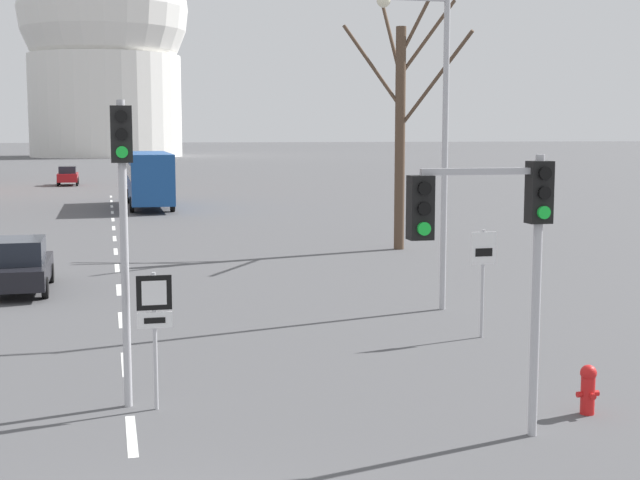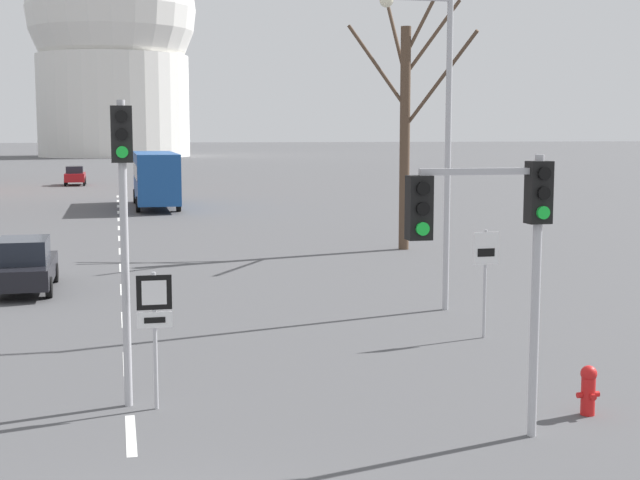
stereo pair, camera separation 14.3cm
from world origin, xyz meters
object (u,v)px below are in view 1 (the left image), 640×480
(route_sign_post, at_px, (155,317))
(speed_limit_sign, at_px, (483,265))
(sedan_near_left, at_px, (68,176))
(street_lamp_right, at_px, (433,121))
(traffic_signal_centre_tall, at_px, (123,196))
(traffic_signal_near_right, at_px, (497,226))
(sedan_near_right, at_px, (157,175))
(sedan_mid_centre, at_px, (20,265))
(fire_hydrant, at_px, (588,388))
(city_bus, at_px, (149,175))

(route_sign_post, bearing_deg, speed_limit_sign, 25.98)
(speed_limit_sign, xyz_separation_m, sedan_near_left, (-11.86, 64.29, -0.84))
(speed_limit_sign, distance_m, street_lamp_right, 4.74)
(traffic_signal_centre_tall, height_order, traffic_signal_near_right, traffic_signal_centre_tall)
(sedan_near_right, bearing_deg, sedan_mid_centre, -97.32)
(speed_limit_sign, xyz_separation_m, street_lamp_right, (-0.03, 3.35, 3.36))
(route_sign_post, bearing_deg, sedan_near_right, 86.80)
(traffic_signal_near_right, xyz_separation_m, route_sign_post, (-5.04, 2.73, -1.73))
(traffic_signal_centre_tall, xyz_separation_m, sedan_near_left, (-3.67, 67.75, -2.83))
(sedan_near_right, bearing_deg, traffic_signal_near_right, -89.03)
(traffic_signal_centre_tall, distance_m, route_sign_post, 2.14)
(sedan_near_left, relative_size, sedan_mid_centre, 0.94)
(traffic_signal_near_right, bearing_deg, traffic_signal_centre_tall, 151.14)
(fire_hydrant, bearing_deg, sedan_near_right, 92.69)
(fire_hydrant, bearing_deg, sedan_near_left, 99.16)
(sedan_near_left, height_order, sedan_near_right, sedan_near_left)
(traffic_signal_centre_tall, bearing_deg, city_bus, 86.78)
(speed_limit_sign, bearing_deg, route_sign_post, -154.02)
(street_lamp_right, height_order, city_bus, street_lamp_right)
(sedan_near_right, bearing_deg, traffic_signal_centre_tall, -93.61)
(speed_limit_sign, bearing_deg, sedan_mid_centre, 141.29)
(sedan_near_left, distance_m, sedan_near_right, 7.99)
(traffic_signal_centre_tall, bearing_deg, street_lamp_right, 39.81)
(fire_hydrant, relative_size, city_bus, 0.08)
(traffic_signal_centre_tall, xyz_separation_m, route_sign_post, (0.47, -0.31, -2.07))
(traffic_signal_near_right, height_order, fire_hydrant, traffic_signal_near_right)
(traffic_signal_near_right, relative_size, sedan_near_right, 1.05)
(fire_hydrant, bearing_deg, street_lamp_right, 86.55)
(route_sign_post, height_order, speed_limit_sign, speed_limit_sign)
(traffic_signal_centre_tall, height_order, sedan_near_right, traffic_signal_centre_tall)
(route_sign_post, relative_size, sedan_near_left, 0.57)
(speed_limit_sign, xyz_separation_m, sedan_mid_centre, (-11.07, 8.87, -0.92))
(route_sign_post, relative_size, street_lamp_right, 0.29)
(route_sign_post, bearing_deg, traffic_signal_near_right, -28.46)
(traffic_signal_centre_tall, bearing_deg, traffic_signal_near_right, -28.86)
(fire_hydrant, distance_m, city_bus, 44.48)
(traffic_signal_near_right, height_order, sedan_near_right, traffic_signal_near_right)
(sedan_near_right, bearing_deg, fire_hydrant, -87.31)
(sedan_near_left, bearing_deg, street_lamp_right, -79.01)
(sedan_mid_centre, bearing_deg, traffic_signal_centre_tall, -76.86)
(fire_hydrant, xyz_separation_m, city_bus, (-5.26, 44.14, 1.58))
(street_lamp_right, relative_size, sedan_mid_centre, 1.85)
(traffic_signal_near_right, bearing_deg, sedan_mid_centre, 118.63)
(sedan_near_right, height_order, city_bus, city_bus)
(sedan_near_left, distance_m, city_bus, 26.60)
(traffic_signal_near_right, bearing_deg, fire_hydrant, 19.95)
(route_sign_post, relative_size, city_bus, 0.22)
(route_sign_post, xyz_separation_m, city_bus, (1.89, 42.17, 0.41))
(fire_hydrant, bearing_deg, traffic_signal_centre_tall, 163.38)
(speed_limit_sign, distance_m, sedan_near_left, 65.38)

